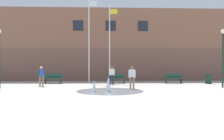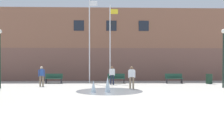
{
  "view_description": "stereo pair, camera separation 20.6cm",
  "coord_description": "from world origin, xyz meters",
  "px_view_note": "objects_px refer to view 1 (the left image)",
  "views": [
    {
      "loc": [
        -0.76,
        -8.61,
        1.6
      ],
      "look_at": [
        -0.11,
        8.42,
        1.3
      ],
      "focal_mm": 35.0,
      "sensor_mm": 36.0,
      "label": 1
    },
    {
      "loc": [
        -0.55,
        -8.62,
        1.6
      ],
      "look_at": [
        -0.11,
        8.42,
        1.3
      ],
      "focal_mm": 35.0,
      "sensor_mm": 36.0,
      "label": 2
    }
  ],
  "objects_px": {
    "adult_watching": "(132,76)",
    "trash_can": "(208,79)",
    "park_bench_left_of_flagpoles": "(53,78)",
    "adult_near_bench": "(112,74)",
    "park_bench_far_right": "(173,78)",
    "lamp_post_right_lane": "(223,50)",
    "flagpole_left": "(89,37)",
    "teen_by_trashcan": "(41,75)",
    "park_bench_center": "(116,78)",
    "flagpole_right": "(110,42)"
  },
  "relations": [
    {
      "from": "flagpole_left",
      "to": "park_bench_far_right",
      "type": "bearing_deg",
      "value": -4.71
    },
    {
      "from": "flagpole_left",
      "to": "trash_can",
      "type": "relative_size",
      "value": 9.05
    },
    {
      "from": "flagpole_right",
      "to": "park_bench_left_of_flagpoles",
      "type": "bearing_deg",
      "value": -175.34
    },
    {
      "from": "park_bench_center",
      "to": "teen_by_trashcan",
      "type": "distance_m",
      "value": 6.64
    },
    {
      "from": "teen_by_trashcan",
      "to": "adult_watching",
      "type": "bearing_deg",
      "value": -141.81
    },
    {
      "from": "flagpole_left",
      "to": "adult_watching",
      "type": "bearing_deg",
      "value": -58.63
    },
    {
      "from": "park_bench_far_right",
      "to": "adult_watching",
      "type": "xyz_separation_m",
      "value": [
        -4.5,
        -4.84,
        0.45
      ]
    },
    {
      "from": "park_bench_left_of_flagpoles",
      "to": "teen_by_trashcan",
      "type": "distance_m",
      "value": 2.96
    },
    {
      "from": "adult_watching",
      "to": "flagpole_left",
      "type": "xyz_separation_m",
      "value": [
        -3.34,
        5.48,
        3.39
      ]
    },
    {
      "from": "flagpole_right",
      "to": "lamp_post_right_lane",
      "type": "height_order",
      "value": "flagpole_right"
    },
    {
      "from": "adult_near_bench",
      "to": "adult_watching",
      "type": "height_order",
      "value": "same"
    },
    {
      "from": "park_bench_left_of_flagpoles",
      "to": "park_bench_far_right",
      "type": "relative_size",
      "value": 1.0
    },
    {
      "from": "trash_can",
      "to": "adult_near_bench",
      "type": "bearing_deg",
      "value": -175.83
    },
    {
      "from": "park_bench_center",
      "to": "park_bench_far_right",
      "type": "xyz_separation_m",
      "value": [
        5.36,
        -0.03,
        0.0
      ]
    },
    {
      "from": "adult_near_bench",
      "to": "adult_watching",
      "type": "xyz_separation_m",
      "value": [
        1.28,
        -3.62,
        0.0
      ]
    },
    {
      "from": "lamp_post_right_lane",
      "to": "park_bench_far_right",
      "type": "bearing_deg",
      "value": 120.13
    },
    {
      "from": "park_bench_left_of_flagpoles",
      "to": "trash_can",
      "type": "relative_size",
      "value": 1.78
    },
    {
      "from": "park_bench_center",
      "to": "trash_can",
      "type": "distance_m",
      "value": 8.41
    },
    {
      "from": "park_bench_center",
      "to": "trash_can",
      "type": "xyz_separation_m",
      "value": [
        8.39,
        -0.6,
        -0.03
      ]
    },
    {
      "from": "park_bench_center",
      "to": "flagpole_right",
      "type": "relative_size",
      "value": 0.22
    },
    {
      "from": "adult_watching",
      "to": "trash_can",
      "type": "bearing_deg",
      "value": -129.92
    },
    {
      "from": "adult_watching",
      "to": "teen_by_trashcan",
      "type": "bearing_deg",
      "value": 3.35
    },
    {
      "from": "park_bench_center",
      "to": "adult_watching",
      "type": "xyz_separation_m",
      "value": [
        0.86,
        -4.87,
        0.45
      ]
    },
    {
      "from": "lamp_post_right_lane",
      "to": "trash_can",
      "type": "relative_size",
      "value": 4.82
    },
    {
      "from": "teen_by_trashcan",
      "to": "adult_near_bench",
      "type": "bearing_deg",
      "value": -109.82
    },
    {
      "from": "adult_watching",
      "to": "trash_can",
      "type": "height_order",
      "value": "adult_watching"
    },
    {
      "from": "adult_watching",
      "to": "flagpole_left",
      "type": "height_order",
      "value": "flagpole_left"
    },
    {
      "from": "park_bench_left_of_flagpoles",
      "to": "lamp_post_right_lane",
      "type": "distance_m",
      "value": 14.4
    },
    {
      "from": "adult_near_bench",
      "to": "teen_by_trashcan",
      "type": "xyz_separation_m",
      "value": [
        -5.62,
        -1.48,
        0.0
      ]
    },
    {
      "from": "park_bench_far_right",
      "to": "lamp_post_right_lane",
      "type": "distance_m",
      "value": 5.3
    },
    {
      "from": "adult_near_bench",
      "to": "lamp_post_right_lane",
      "type": "distance_m",
      "value": 8.87
    },
    {
      "from": "teen_by_trashcan",
      "to": "flagpole_left",
      "type": "bearing_deg",
      "value": -81.37
    },
    {
      "from": "flagpole_right",
      "to": "trash_can",
      "type": "distance_m",
      "value": 9.66
    },
    {
      "from": "park_bench_left_of_flagpoles",
      "to": "adult_near_bench",
      "type": "height_order",
      "value": "adult_near_bench"
    },
    {
      "from": "teen_by_trashcan",
      "to": "flagpole_right",
      "type": "relative_size",
      "value": 0.22
    },
    {
      "from": "trash_can",
      "to": "lamp_post_right_lane",
      "type": "bearing_deg",
      "value": -100.18
    },
    {
      "from": "flagpole_right",
      "to": "lamp_post_right_lane",
      "type": "relative_size",
      "value": 1.7
    },
    {
      "from": "park_bench_far_right",
      "to": "lamp_post_right_lane",
      "type": "height_order",
      "value": "lamp_post_right_lane"
    },
    {
      "from": "park_bench_far_right",
      "to": "adult_near_bench",
      "type": "bearing_deg",
      "value": -168.12
    },
    {
      "from": "adult_near_bench",
      "to": "adult_watching",
      "type": "bearing_deg",
      "value": -44.69
    },
    {
      "from": "park_bench_center",
      "to": "flagpole_right",
      "type": "distance_m",
      "value": 3.55
    },
    {
      "from": "teen_by_trashcan",
      "to": "trash_can",
      "type": "height_order",
      "value": "teen_by_trashcan"
    },
    {
      "from": "park_bench_left_of_flagpoles",
      "to": "lamp_post_right_lane",
      "type": "bearing_deg",
      "value": -17.8
    },
    {
      "from": "park_bench_left_of_flagpoles",
      "to": "adult_near_bench",
      "type": "relative_size",
      "value": 1.01
    },
    {
      "from": "adult_near_bench",
      "to": "flagpole_right",
      "type": "xyz_separation_m",
      "value": [
        -0.11,
        1.86,
        3.0
      ]
    },
    {
      "from": "park_bench_left_of_flagpoles",
      "to": "adult_near_bench",
      "type": "xyz_separation_m",
      "value": [
        5.35,
        -1.44,
        0.45
      ]
    },
    {
      "from": "flagpole_right",
      "to": "lamp_post_right_lane",
      "type": "distance_m",
      "value": 9.63
    },
    {
      "from": "park_bench_left_of_flagpoles",
      "to": "adult_watching",
      "type": "relative_size",
      "value": 1.01
    },
    {
      "from": "park_bench_far_right",
      "to": "flagpole_right",
      "type": "bearing_deg",
      "value": 173.74
    },
    {
      "from": "teen_by_trashcan",
      "to": "park_bench_center",
      "type": "bearing_deg",
      "value": -100.3
    }
  ]
}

